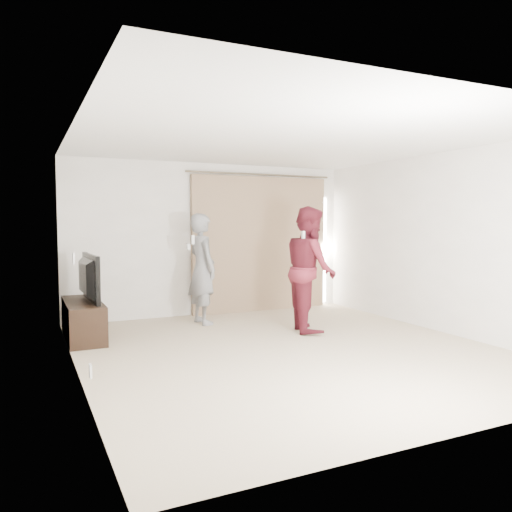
{
  "coord_description": "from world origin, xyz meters",
  "views": [
    {
      "loc": [
        -3.0,
        -5.39,
        1.61
      ],
      "look_at": [
        0.11,
        1.2,
        1.1
      ],
      "focal_mm": 35.0,
      "sensor_mm": 36.0,
      "label": 1
    }
  ],
  "objects_px": {
    "tv_console": "(83,320)",
    "person_woman": "(310,269)",
    "tv": "(82,278)",
    "person_man": "(202,269)"
  },
  "relations": [
    {
      "from": "tv_console",
      "to": "person_woman",
      "type": "bearing_deg",
      "value": -15.9
    },
    {
      "from": "tv",
      "to": "person_woman",
      "type": "relative_size",
      "value": 0.61
    },
    {
      "from": "person_man",
      "to": "person_woman",
      "type": "distance_m",
      "value": 1.71
    },
    {
      "from": "tv",
      "to": "person_woman",
      "type": "bearing_deg",
      "value": -108.06
    },
    {
      "from": "tv",
      "to": "person_man",
      "type": "xyz_separation_m",
      "value": [
        1.81,
        0.27,
        0.03
      ]
    },
    {
      "from": "tv",
      "to": "person_woman",
      "type": "height_order",
      "value": "person_woman"
    },
    {
      "from": "tv_console",
      "to": "person_woman",
      "type": "distance_m",
      "value": 3.27
    },
    {
      "from": "person_woman",
      "to": "tv_console",
      "type": "bearing_deg",
      "value": 164.1
    },
    {
      "from": "person_man",
      "to": "tv",
      "type": "bearing_deg",
      "value": -171.52
    },
    {
      "from": "tv_console",
      "to": "person_man",
      "type": "distance_m",
      "value": 1.93
    }
  ]
}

